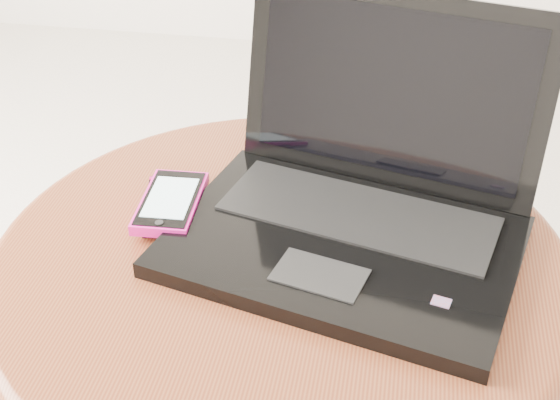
# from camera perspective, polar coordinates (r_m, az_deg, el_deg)

# --- Properties ---
(table) EXTENTS (0.67, 0.67, 0.54)m
(table) POSITION_cam_1_polar(r_m,az_deg,el_deg) (0.96, 0.01, -9.17)
(table) COLOR #613012
(table) RESTS_ON ground
(laptop) EXTENTS (0.44, 0.40, 0.25)m
(laptop) POSITION_cam_1_polar(r_m,az_deg,el_deg) (0.89, 5.76, 0.06)
(laptop) COLOR black
(laptop) RESTS_ON table
(phone_black) EXTENTS (0.09, 0.13, 0.01)m
(phone_black) POSITION_cam_1_polar(r_m,az_deg,el_deg) (0.96, -8.04, -0.35)
(phone_black) COLOR black
(phone_black) RESTS_ON table
(phone_pink) EXTENTS (0.07, 0.13, 0.02)m
(phone_pink) POSITION_cam_1_polar(r_m,az_deg,el_deg) (0.94, -8.12, -0.17)
(phone_pink) COLOR #F11799
(phone_pink) RESTS_ON phone_black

